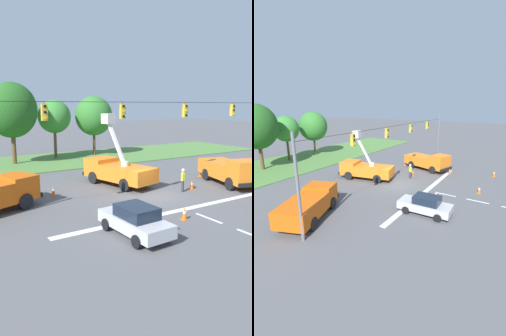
% 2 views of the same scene
% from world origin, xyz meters
% --- Properties ---
extents(ground_plane, '(200.00, 200.00, 0.00)m').
position_xyz_m(ground_plane, '(0.00, 0.00, 0.00)').
color(ground_plane, '#565659').
extents(grass_verge, '(56.00, 12.00, 0.10)m').
position_xyz_m(grass_verge, '(0.00, 18.00, 0.05)').
color(grass_verge, '#517F3D').
rests_on(grass_verge, ground).
extents(lane_markings, '(17.60, 15.25, 0.01)m').
position_xyz_m(lane_markings, '(0.00, -5.00, 0.00)').
color(lane_markings, silver).
rests_on(lane_markings, ground).
extents(signal_gantry, '(26.20, 0.33, 7.20)m').
position_xyz_m(signal_gantry, '(0.09, -0.00, 4.58)').
color(signal_gantry, slate).
rests_on(signal_gantry, ground).
extents(tree_centre, '(5.47, 4.80, 8.85)m').
position_xyz_m(tree_centre, '(-5.01, 18.37, 5.87)').
color(tree_centre, brown).
rests_on(tree_centre, ground).
extents(tree_east, '(3.89, 4.13, 7.05)m').
position_xyz_m(tree_east, '(0.30, 19.96, 5.05)').
color(tree_east, brown).
rests_on(tree_east, ground).
extents(tree_far_east, '(4.67, 4.92, 7.57)m').
position_xyz_m(tree_far_east, '(5.41, 19.63, 5.07)').
color(tree_far_east, brown).
rests_on(tree_far_east, ground).
extents(utility_truck_bucket_lift, '(3.85, 6.82, 5.73)m').
position_xyz_m(utility_truck_bucket_lift, '(-0.25, 4.30, 1.25)').
color(utility_truck_bucket_lift, orange).
rests_on(utility_truck_bucket_lift, ground).
extents(utility_truck_support_near, '(6.78, 4.68, 2.01)m').
position_xyz_m(utility_truck_support_near, '(-10.53, 2.18, 1.15)').
color(utility_truck_support_near, '#D6560F').
rests_on(utility_truck_support_near, ground).
extents(utility_truck_support_far, '(4.21, 6.77, 2.30)m').
position_xyz_m(utility_truck_support_far, '(7.64, -0.60, 1.19)').
color(utility_truck_support_far, orange).
rests_on(utility_truck_support_far, ground).
extents(sedan_silver, '(2.06, 4.37, 1.56)m').
position_xyz_m(sedan_silver, '(-4.97, -5.31, 0.79)').
color(sedan_silver, '#B7B7BC').
rests_on(sedan_silver, ground).
extents(road_worker, '(0.51, 0.47, 1.77)m').
position_xyz_m(road_worker, '(2.75, -0.23, 1.00)').
color(road_worker, '#383842').
rests_on(road_worker, ground).
extents(traffic_cone_foreground_left, '(0.36, 0.36, 0.76)m').
position_xyz_m(traffic_cone_foreground_left, '(-1.36, -4.94, 0.38)').
color(traffic_cone_foreground_left, orange).
rests_on(traffic_cone_foreground_left, ground).
extents(traffic_cone_foreground_right, '(0.36, 0.36, 0.72)m').
position_xyz_m(traffic_cone_foreground_right, '(-5.88, 3.85, 0.35)').
color(traffic_cone_foreground_right, orange).
rests_on(traffic_cone_foreground_right, ground).
extents(traffic_cone_mid_left, '(0.36, 0.36, 0.71)m').
position_xyz_m(traffic_cone_mid_left, '(10.22, -2.96, 0.35)').
color(traffic_cone_mid_left, orange).
rests_on(traffic_cone_mid_left, ground).
extents(traffic_cone_mid_right, '(0.36, 0.36, 0.77)m').
position_xyz_m(traffic_cone_mid_right, '(-9.68, 5.66, 0.38)').
color(traffic_cone_mid_right, orange).
rests_on(traffic_cone_mid_right, ground).
extents(traffic_cone_near_bucket, '(0.36, 0.36, 0.65)m').
position_xyz_m(traffic_cone_near_bucket, '(7.77, 2.96, 0.32)').
color(traffic_cone_near_bucket, orange).
rests_on(traffic_cone_near_bucket, ground).
extents(traffic_cone_lane_edge_a, '(0.36, 0.36, 0.78)m').
position_xyz_m(traffic_cone_lane_edge_a, '(3.81, -0.08, 0.39)').
color(traffic_cone_lane_edge_a, orange).
rests_on(traffic_cone_lane_edge_a, ground).
extents(traffic_cone_lane_edge_b, '(0.36, 0.36, 0.80)m').
position_xyz_m(traffic_cone_lane_edge_b, '(2.16, -8.24, 0.40)').
color(traffic_cone_lane_edge_b, orange).
rests_on(traffic_cone_lane_edge_b, ground).
extents(traffic_cone_far_left, '(0.36, 0.36, 0.70)m').
position_xyz_m(traffic_cone_far_left, '(7.33, -3.75, 0.34)').
color(traffic_cone_far_left, orange).
rests_on(traffic_cone_far_left, ground).
extents(traffic_cone_far_right, '(0.36, 0.36, 0.79)m').
position_xyz_m(traffic_cone_far_right, '(9.07, -8.77, 0.39)').
color(traffic_cone_far_right, orange).
rests_on(traffic_cone_far_right, ground).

